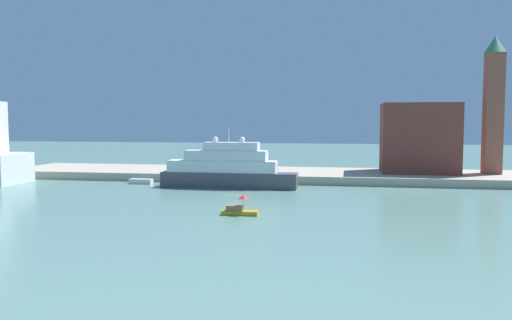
{
  "coord_description": "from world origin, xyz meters",
  "views": [
    {
      "loc": [
        18.84,
        -82.54,
        12.36
      ],
      "look_at": [
        2.79,
        6.0,
        5.51
      ],
      "focal_mm": 36.1,
      "sensor_mm": 36.0,
      "label": 1
    }
  ],
  "objects": [
    {
      "name": "ground",
      "position": [
        0.0,
        0.0,
        0.0
      ],
      "size": [
        400.0,
        400.0,
        0.0
      ],
      "primitive_type": "plane",
      "color": "slate"
    },
    {
      "name": "quay_dock",
      "position": [
        0.0,
        26.49,
        0.83
      ],
      "size": [
        110.0,
        20.98,
        1.66
      ],
      "primitive_type": "cube",
      "color": "#ADA38E",
      "rests_on": "ground"
    },
    {
      "name": "large_yacht",
      "position": [
        -3.42,
        9.9,
        3.36
      ],
      "size": [
        25.42,
        4.11,
        10.99
      ],
      "color": "#4C4C51",
      "rests_on": "ground"
    },
    {
      "name": "small_motorboat",
      "position": [
        4.71,
        -16.97,
        0.77
      ],
      "size": [
        4.83,
        1.67,
        2.68
      ],
      "color": "#B7991E",
      "rests_on": "ground"
    },
    {
      "name": "work_barge",
      "position": [
        -21.38,
        12.33,
        0.49
      ],
      "size": [
        4.53,
        1.48,
        0.98
      ],
      "primitive_type": "cube",
      "color": "silver",
      "rests_on": "ground"
    },
    {
      "name": "harbor_building",
      "position": [
        33.11,
        28.88,
        8.84
      ],
      "size": [
        15.16,
        12.56,
        14.36
      ],
      "primitive_type": "cube",
      "color": "brown",
      "rests_on": "quay_dock"
    },
    {
      "name": "bell_tower",
      "position": [
        47.33,
        28.18,
        16.43
      ],
      "size": [
        4.39,
        4.39,
        27.62
      ],
      "color": "#93513D",
      "rests_on": "quay_dock"
    },
    {
      "name": "parked_car",
      "position": [
        -11.75,
        20.25,
        2.27
      ],
      "size": [
        4.19,
        1.81,
        1.43
      ],
      "color": "#B21E1E",
      "rests_on": "quay_dock"
    },
    {
      "name": "person_figure",
      "position": [
        -6.61,
        23.53,
        2.47
      ],
      "size": [
        0.36,
        0.36,
        1.74
      ],
      "color": "maroon",
      "rests_on": "quay_dock"
    },
    {
      "name": "mooring_bollard",
      "position": [
        3.16,
        16.9,
        1.98
      ],
      "size": [
        0.44,
        0.44,
        0.63
      ],
      "primitive_type": "cylinder",
      "color": "black",
      "rests_on": "quay_dock"
    }
  ]
}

